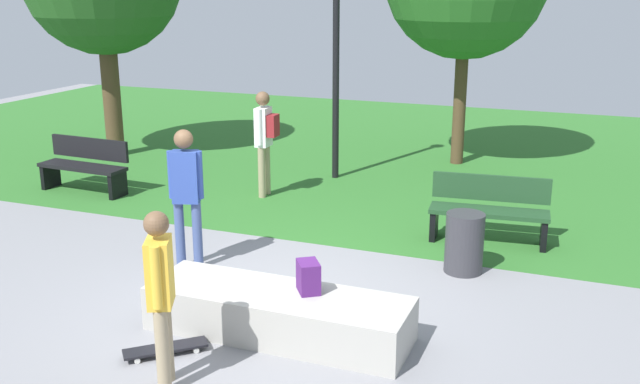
# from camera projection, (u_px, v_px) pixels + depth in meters

# --- Properties ---
(ground_plane) EXTENTS (28.00, 28.00, 0.00)m
(ground_plane) POSITION_uv_depth(u_px,v_px,m) (271.00, 301.00, 8.12)
(ground_plane) COLOR gray
(grass_lawn) EXTENTS (26.60, 12.10, 0.01)m
(grass_lawn) POSITION_uv_depth(u_px,v_px,m) (431.00, 152.00, 15.22)
(grass_lawn) COLOR #2D6B28
(grass_lawn) RESTS_ON ground_plane
(concrete_ledge) EXTENTS (2.70, 0.84, 0.46)m
(concrete_ledge) POSITION_uv_depth(u_px,v_px,m) (278.00, 313.00, 7.29)
(concrete_ledge) COLOR #A8A59E
(concrete_ledge) RESTS_ON ground_plane
(backpack_on_ledge) EXTENTS (0.32, 0.34, 0.32)m
(backpack_on_ledge) POSITION_uv_depth(u_px,v_px,m) (308.00, 277.00, 7.21)
(backpack_on_ledge) COLOR #4C1E66
(backpack_on_ledge) RESTS_ON concrete_ledge
(skater_performing_trick) EXTENTS (0.32, 0.40, 1.63)m
(skater_performing_trick) POSITION_uv_depth(u_px,v_px,m) (160.00, 288.00, 6.15)
(skater_performing_trick) COLOR tan
(skater_performing_trick) RESTS_ON ground_plane
(skater_watching) EXTENTS (0.41, 0.29, 1.77)m
(skater_watching) POSITION_uv_depth(u_px,v_px,m) (186.00, 188.00, 8.80)
(skater_watching) COLOR #3F5184
(skater_watching) RESTS_ON ground_plane
(skateboard_by_ledge) EXTENTS (0.73, 0.69, 0.08)m
(skateboard_by_ledge) POSITION_uv_depth(u_px,v_px,m) (166.00, 348.00, 6.94)
(skateboard_by_ledge) COLOR black
(skateboard_by_ledge) RESTS_ON ground_plane
(park_bench_center_lawn) EXTENTS (1.62, 0.55, 0.91)m
(park_bench_center_lawn) POSITION_uv_depth(u_px,v_px,m) (85.00, 164.00, 12.25)
(park_bench_center_lawn) COLOR black
(park_bench_center_lawn) RESTS_ON ground_plane
(park_bench_near_lamppost) EXTENTS (1.64, 0.63, 0.91)m
(park_bench_near_lamppost) POSITION_uv_depth(u_px,v_px,m) (489.00, 208.00, 9.86)
(park_bench_near_lamppost) COLOR #1E4223
(park_bench_near_lamppost) RESTS_ON ground_plane
(lamp_post) EXTENTS (0.28, 0.28, 4.50)m
(lamp_post) POSITION_uv_depth(u_px,v_px,m) (336.00, 27.00, 12.51)
(lamp_post) COLOR black
(lamp_post) RESTS_ON ground_plane
(trash_bin) EXTENTS (0.47, 0.47, 0.75)m
(trash_bin) POSITION_uv_depth(u_px,v_px,m) (464.00, 243.00, 8.85)
(trash_bin) COLOR #333338
(trash_bin) RESTS_ON ground_plane
(pedestrian_with_backpack) EXTENTS (0.36, 0.43, 1.76)m
(pedestrian_with_backpack) POSITION_uv_depth(u_px,v_px,m) (265.00, 134.00, 11.84)
(pedestrian_with_backpack) COLOR tan
(pedestrian_with_backpack) RESTS_ON ground_plane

